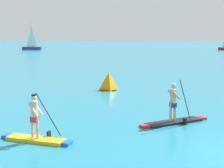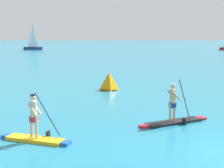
# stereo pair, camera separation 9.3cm
# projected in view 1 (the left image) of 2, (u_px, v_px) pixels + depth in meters

# --- Properties ---
(paddleboarder_near_left) EXTENTS (2.82, 1.21, 1.79)m
(paddleboarder_near_left) POSITION_uv_depth(u_px,v_px,m) (36.00, 131.00, 12.07)
(paddleboarder_near_left) COLOR yellow
(paddleboarder_near_left) RESTS_ON ground
(paddleboarder_mid_center) EXTENTS (3.23, 2.07, 2.06)m
(paddleboarder_mid_center) POSITION_uv_depth(u_px,v_px,m) (174.00, 115.00, 14.55)
(paddleboarder_mid_center) COLOR black
(paddleboarder_mid_center) RESTS_ON ground
(race_marker_buoy) EXTENTS (1.29, 1.29, 1.26)m
(race_marker_buoy) POSITION_uv_depth(u_px,v_px,m) (109.00, 82.00, 23.35)
(race_marker_buoy) COLOR orange
(race_marker_buoy) RESTS_ON ground
(sailboat_left_horizon) EXTENTS (4.86, 1.20, 7.69)m
(sailboat_left_horizon) POSITION_uv_depth(u_px,v_px,m) (32.00, 46.00, 85.30)
(sailboat_left_horizon) COLOR navy
(sailboat_left_horizon) RESTS_ON ground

